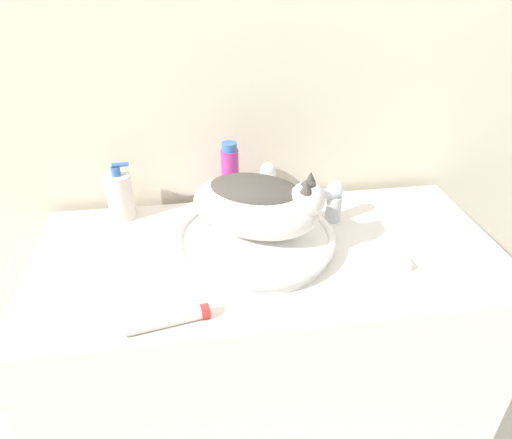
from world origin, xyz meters
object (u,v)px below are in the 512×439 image
object	(u,v)px
soap_pump_bottle	(120,196)
shampoo_bottle_tall	(230,178)
cat	(258,203)
cream_tube	(169,320)
faucet	(331,199)
deodorant_stick	(268,185)
soap_bar	(395,265)

from	to	relation	value
soap_pump_bottle	shampoo_bottle_tall	xyz separation A→B (m)	(0.31, 0.00, 0.03)
cat	cream_tube	distance (m)	0.35
faucet	deodorant_stick	xyz separation A→B (m)	(-0.16, 0.11, -0.00)
cat	deodorant_stick	world-z (taller)	cat
cream_tube	soap_bar	bearing A→B (deg)	11.72
cat	soap_bar	distance (m)	0.36
cream_tube	cat	bearing A→B (deg)	48.10
cat	soap_pump_bottle	bearing A→B (deg)	176.35
soap_pump_bottle	cream_tube	xyz separation A→B (m)	(0.14, -0.45, -0.05)
shampoo_bottle_tall	soap_pump_bottle	bearing A→B (deg)	180.00
cat	deodorant_stick	bearing A→B (deg)	99.64
soap_pump_bottle	deodorant_stick	world-z (taller)	soap_pump_bottle
faucet	soap_bar	bearing A→B (deg)	89.25
soap_pump_bottle	cream_tube	distance (m)	0.47
shampoo_bottle_tall	soap_bar	xyz separation A→B (m)	(0.36, -0.34, -0.09)
faucet	cream_tube	size ratio (longest dim) A/B	0.81
faucet	shampoo_bottle_tall	distance (m)	0.29
deodorant_stick	soap_bar	xyz separation A→B (m)	(0.25, -0.34, -0.06)
cat	soap_pump_bottle	world-z (taller)	cat
shampoo_bottle_tall	cream_tube	distance (m)	0.49
deodorant_stick	soap_bar	distance (m)	0.43
deodorant_stick	cream_tube	distance (m)	0.53
cat	faucet	bearing A→B (deg)	50.04
cat	deodorant_stick	size ratio (longest dim) A/B	2.58
shampoo_bottle_tall	cat	bearing A→B (deg)	-76.64
faucet	shampoo_bottle_tall	size ratio (longest dim) A/B	0.69
soap_pump_bottle	shampoo_bottle_tall	bearing A→B (deg)	0.00
deodorant_stick	soap_bar	size ratio (longest dim) A/B	2.16
cat	deodorant_stick	xyz separation A→B (m)	(0.06, 0.20, -0.06)
faucet	cat	bearing A→B (deg)	1.11
deodorant_stick	shampoo_bottle_tall	bearing A→B (deg)	180.00
shampoo_bottle_tall	soap_bar	bearing A→B (deg)	-43.18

